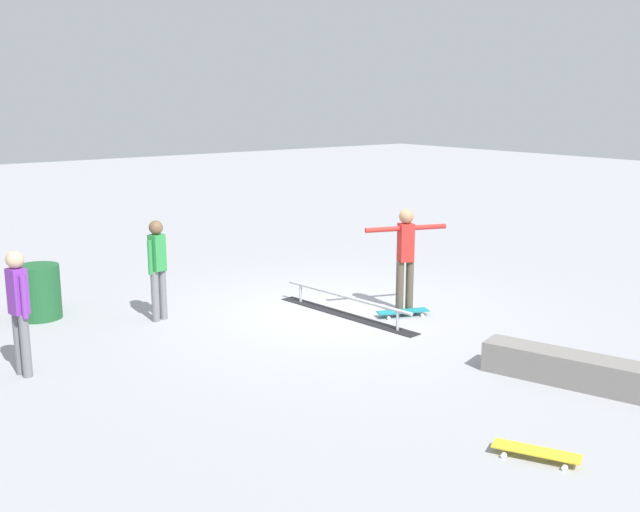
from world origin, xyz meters
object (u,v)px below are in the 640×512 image
Objects in this scene: skate_ledge at (582,371)px; bystander_purple_shirt at (19,306)px; skateboard_main at (403,312)px; skater_main at (405,253)px; grind_rail at (346,307)px; loose_skateboard_yellow at (536,452)px; bystander_green_shirt at (158,264)px; trash_bin at (39,292)px.

bystander_purple_shirt reaches higher than skate_ledge.
bystander_purple_shirt reaches higher than skateboard_main.
skater_main is at bearing 68.19° from bystander_purple_shirt.
loose_skateboard_yellow is at bearing 155.88° from grind_rail.
bystander_green_shirt reaches higher than skate_ledge.
bystander_purple_shirt is at bearing -174.93° from loose_skateboard_yellow.
skate_ledge is at bearing 85.92° from loose_skateboard_yellow.
loose_skateboard_yellow is at bearing -163.38° from trash_bin.
skateboard_main is at bearing -5.42° from skate_ledge.
grind_rail is 4.63m from trash_bin.
skateboard_main is at bearing -126.61° from trash_bin.
skate_ledge is 3.32m from skateboard_main.
skate_ledge is (-3.86, -0.35, 0.04)m from grind_rail.
skate_ledge is at bearing 179.54° from grind_rail.
skateboard_main is 1.01× the size of loose_skateboard_yellow.
bystander_purple_shirt reaches higher than grind_rail.
grind_rail is 4.73m from bystander_purple_shirt.
trash_bin reaches higher than grind_rail.
skate_ledge is 2.87× the size of loose_skateboard_yellow.
skateboard_main is 1.00× the size of trash_bin.
grind_rail is 3.88m from skate_ledge.
skater_main is 1.99× the size of trash_bin.
bystander_green_shirt is (1.09, -2.30, -0.01)m from bystander_purple_shirt.
trash_bin is (3.28, 4.41, 0.34)m from skateboard_main.
grind_rail is 3.39× the size of skateboard_main.
bystander_purple_shirt is 1.90× the size of loose_skateboard_yellow.
skateboard_main is 0.54× the size of bystander_green_shirt.
loose_skateboard_yellow is 7.69m from trash_bin.
skater_main is (-0.44, -0.81, 0.81)m from grind_rail.
bystander_purple_shirt is at bearing -168.65° from skateboard_main.
skate_ledge reaches higher than loose_skateboard_yellow.
trash_bin is (3.16, 4.55, -0.54)m from skater_main.
loose_skateboard_yellow is 0.99× the size of trash_bin.
skateboard_main is (-0.12, 0.14, -0.87)m from skater_main.
grind_rail is 1.22m from skater_main.
grind_rail is 0.87m from skateboard_main.
loose_skateboard_yellow is at bearing -96.53° from skateboard_main.
skater_main is 1.99× the size of skateboard_main.
grind_rail reaches higher than skateboard_main.
trash_bin is at bearing 170.22° from loose_skateboard_yellow.
trash_bin is at bearing 123.11° from bystander_green_shirt.
skate_ledge is at bearing 102.76° from skater_main.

